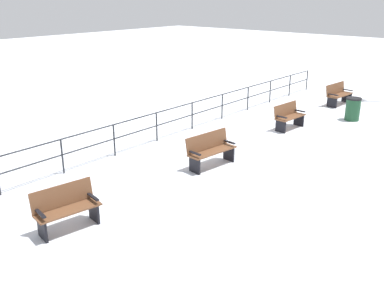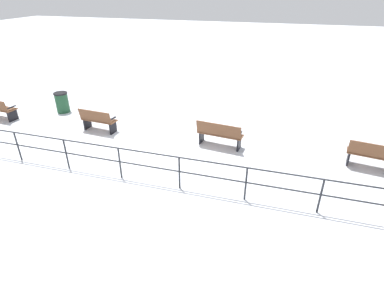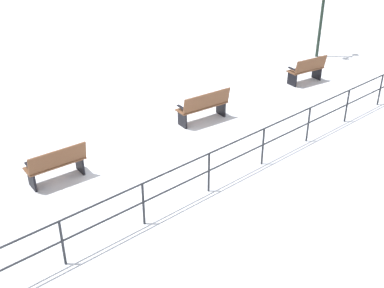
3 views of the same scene
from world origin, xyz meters
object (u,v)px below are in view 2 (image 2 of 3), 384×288
bench_nearest (371,155)px  trash_bin (62,102)px  bench_second (219,134)px  bench_third (98,120)px

bench_nearest → trash_bin: size_ratio=1.59×
bench_second → bench_third: bearing=97.7°
bench_third → trash_bin: bench_third is taller
bench_second → trash_bin: bearing=86.9°
bench_second → bench_third: bench_second is taller
bench_nearest → trash_bin: bearing=92.8°
bench_nearest → trash_bin: bench_nearest is taller
bench_second → bench_third: (-0.09, 4.72, -0.02)m
bench_third → trash_bin: bearing=67.4°
bench_second → trash_bin: (1.26, 7.37, -0.05)m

